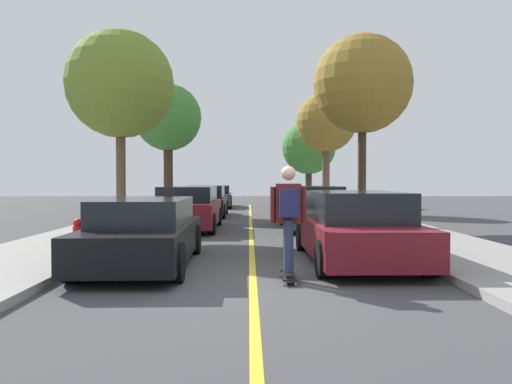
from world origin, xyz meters
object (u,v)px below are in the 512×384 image
(parked_car_right_nearest, at_px, (355,227))
(skateboarder, at_px, (288,213))
(parked_car_left_near, at_px, (188,208))
(skateboard, at_px, (288,276))
(street_tree_left_near, at_px, (168,119))
(street_tree_right_near, at_px, (326,123))
(parked_car_left_nearest, at_px, (144,233))
(fire_hydrant, at_px, (78,236))
(street_tree_right_far, at_px, (309,148))
(street_tree_left_nearest, at_px, (120,85))
(parked_car_left_farthest, at_px, (216,196))
(street_tree_right_nearest, at_px, (362,85))
(parked_car_left_far, at_px, (205,201))
(parked_car_right_near, at_px, (313,208))

(parked_car_right_nearest, bearing_deg, skateboarder, -128.51)
(parked_car_left_near, distance_m, skateboard, 8.44)
(parked_car_right_nearest, height_order, skateboard, parked_car_right_nearest)
(parked_car_left_near, distance_m, skateboarder, 8.46)
(street_tree_left_near, distance_m, skateboarder, 15.76)
(street_tree_left_near, distance_m, street_tree_right_near, 7.83)
(parked_car_left_nearest, height_order, fire_hydrant, parked_car_left_nearest)
(parked_car_left_near, distance_m, street_tree_right_far, 16.76)
(street_tree_left_nearest, bearing_deg, parked_car_left_farthest, 82.99)
(street_tree_right_far, bearing_deg, parked_car_left_farthest, -157.21)
(street_tree_right_nearest, distance_m, skateboarder, 10.11)
(parked_car_left_nearest, xyz_separation_m, street_tree_right_near, (5.86, 15.03, 3.86))
(parked_car_left_farthest, distance_m, street_tree_right_far, 7.06)
(parked_car_right_nearest, bearing_deg, street_tree_right_nearest, 75.59)
(parked_car_left_nearest, height_order, street_tree_right_far, street_tree_right_far)
(skateboard, bearing_deg, parked_car_left_nearest, 151.62)
(parked_car_left_far, relative_size, street_tree_left_nearest, 0.74)
(street_tree_left_near, distance_m, street_tree_right_far, 11.60)
(street_tree_right_near, bearing_deg, street_tree_right_nearest, -90.00)
(parked_car_left_nearest, relative_size, street_tree_left_nearest, 0.74)
(parked_car_left_near, relative_size, parked_car_right_nearest, 0.96)
(street_tree_left_nearest, xyz_separation_m, street_tree_left_near, (0.00, 8.24, 0.08))
(parked_car_left_far, height_order, parked_car_right_near, parked_car_right_near)
(parked_car_left_nearest, xyz_separation_m, skateboarder, (2.60, -1.44, 0.46))
(parked_car_left_near, height_order, street_tree_left_nearest, street_tree_left_nearest)
(street_tree_right_far, bearing_deg, street_tree_right_near, -90.00)
(street_tree_right_near, height_order, fire_hydrant, street_tree_right_near)
(parked_car_right_near, relative_size, fire_hydrant, 6.37)
(street_tree_left_near, xyz_separation_m, skateboard, (4.39, -14.72, -4.39))
(skateboard, bearing_deg, street_tree_right_near, 78.80)
(parked_car_left_near, relative_size, fire_hydrant, 6.17)
(parked_car_left_nearest, xyz_separation_m, parked_car_left_near, (0.00, 6.60, 0.07))
(parked_car_left_farthest, bearing_deg, parked_car_right_near, -72.39)
(street_tree_right_far, bearing_deg, parked_car_left_nearest, -104.91)
(parked_car_right_nearest, distance_m, skateboard, 2.42)
(parked_car_left_far, distance_m, street_tree_right_nearest, 8.81)
(street_tree_right_far, distance_m, fire_hydrant, 22.76)
(street_tree_right_near, bearing_deg, street_tree_left_near, -167.32)
(street_tree_right_nearest, relative_size, street_tree_right_near, 1.09)
(parked_car_left_far, bearing_deg, street_tree_left_nearest, -103.66)
(parked_car_right_nearest, bearing_deg, street_tree_left_near, 114.43)
(street_tree_right_far, height_order, skateboard, street_tree_right_far)
(parked_car_left_far, relative_size, street_tree_left_near, 0.73)
(parked_car_left_nearest, distance_m, parked_car_right_nearest, 4.10)
(skateboard, bearing_deg, parked_car_left_farthest, 97.09)
(parked_car_left_farthest, distance_m, skateboarder, 21.15)
(parked_car_left_far, relative_size, street_tree_right_near, 0.73)
(parked_car_right_near, relative_size, street_tree_right_far, 0.84)
(parked_car_left_nearest, height_order, parked_car_left_far, parked_car_left_far)
(parked_car_left_near, relative_size, street_tree_right_nearest, 0.67)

